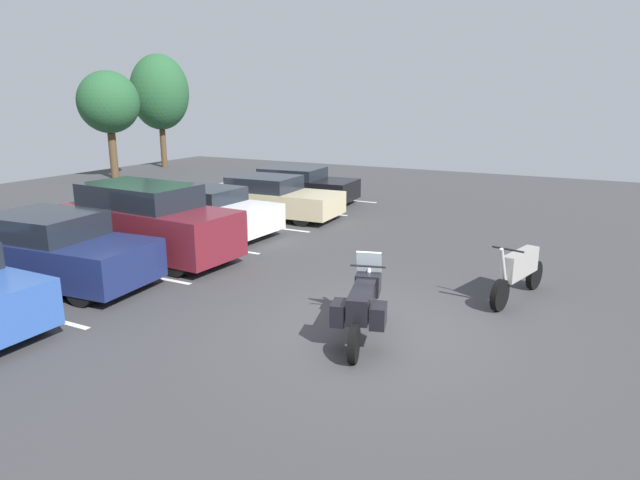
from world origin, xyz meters
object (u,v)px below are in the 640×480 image
(car_white, at_px, (208,210))
(car_champagne, at_px, (268,197))
(car_maroon, at_px, (149,222))
(motorcycle_second, at_px, (519,271))
(motorcycle_touring, at_px, (363,303))
(car_black, at_px, (297,185))
(car_navy, at_px, (53,250))

(car_white, height_order, car_champagne, car_champagne)
(car_maroon, xyz_separation_m, car_champagne, (5.62, 0.10, -0.27))
(car_white, bearing_deg, motorcycle_second, -100.27)
(motorcycle_second, bearing_deg, car_champagne, 63.06)
(motorcycle_touring, distance_m, car_black, 12.65)
(motorcycle_second, distance_m, car_black, 11.75)
(motorcycle_touring, distance_m, car_navy, 7.04)
(motorcycle_second, height_order, car_maroon, car_maroon)
(motorcycle_second, bearing_deg, car_maroon, 97.71)
(motorcycle_second, relative_size, car_black, 0.49)
(car_navy, bearing_deg, car_white, 0.40)
(car_navy, relative_size, car_maroon, 0.97)
(car_navy, distance_m, car_white, 5.28)
(motorcycle_touring, distance_m, car_maroon, 6.93)
(motorcycle_second, distance_m, car_white, 9.24)
(car_white, bearing_deg, car_black, 1.62)
(car_champagne, bearing_deg, motorcycle_touring, -138.40)
(motorcycle_touring, relative_size, car_champagne, 0.46)
(car_white, bearing_deg, motorcycle_touring, -124.09)
(motorcycle_touring, bearing_deg, car_black, 34.81)
(car_navy, relative_size, car_white, 1.04)
(car_maroon, bearing_deg, car_white, 8.57)
(car_maroon, distance_m, car_champagne, 5.63)
(motorcycle_touring, distance_m, car_champagne, 10.14)
(motorcycle_second, height_order, car_white, car_white)
(motorcycle_touring, height_order, car_navy, car_navy)
(car_maroon, xyz_separation_m, car_black, (8.43, 0.58, -0.27))
(motorcycle_second, relative_size, car_maroon, 0.48)
(car_navy, height_order, car_black, car_navy)
(car_navy, height_order, car_champagne, car_navy)
(car_maroon, bearing_deg, car_black, 3.96)
(motorcycle_second, distance_m, car_navy, 9.75)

